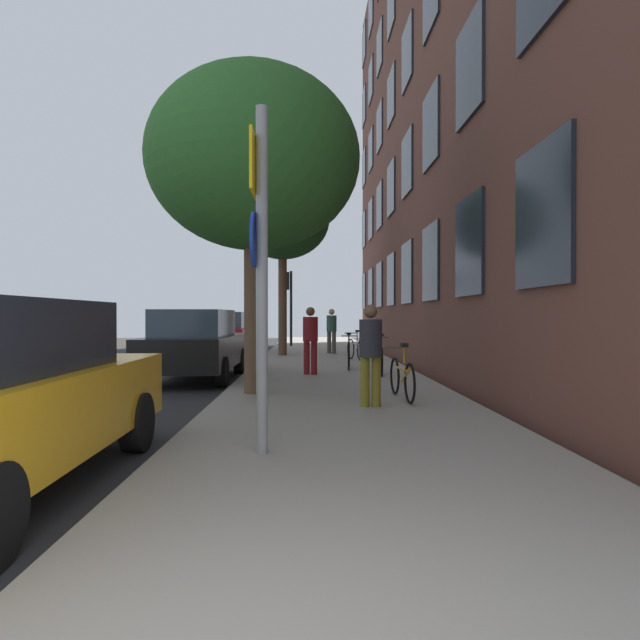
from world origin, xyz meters
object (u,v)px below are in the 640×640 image
(sign_post, at_px, (260,257))
(car_3, at_px, (246,328))
(traffic_light, at_px, (289,295))
(pedestrian_2, at_px, (332,328))
(bicycle_2, at_px, (349,354))
(bicycle_3, at_px, (356,348))
(car_1, at_px, (196,344))
(pedestrian_0, at_px, (371,348))
(bicycle_0, at_px, (402,377))
(tree_near, at_px, (254,160))
(tree_far, at_px, (283,220))
(car_2, at_px, (225,333))
(bicycle_1, at_px, (381,358))
(pedestrian_1, at_px, (310,336))

(sign_post, relative_size, car_3, 0.85)
(traffic_light, height_order, pedestrian_2, traffic_light)
(bicycle_2, distance_m, bicycle_3, 2.74)
(bicycle_3, height_order, car_1, car_1)
(pedestrian_0, height_order, car_3, pedestrian_0)
(bicycle_3, xyz_separation_m, car_1, (-4.08, -4.25, 0.36))
(sign_post, distance_m, bicycle_0, 4.41)
(sign_post, relative_size, traffic_light, 1.02)
(tree_near, distance_m, bicycle_3, 8.57)
(tree_far, xyz_separation_m, bicycle_2, (1.95, -4.94, -4.34))
(tree_far, bearing_deg, tree_near, -90.47)
(bicycle_3, bearing_deg, tree_near, -108.51)
(bicycle_2, bearing_deg, tree_near, -113.88)
(sign_post, bearing_deg, car_2, 99.63)
(sign_post, bearing_deg, bicycle_1, 73.56)
(bicycle_1, xyz_separation_m, pedestrian_0, (-0.77, -4.64, 0.51))
(traffic_light, height_order, bicycle_1, traffic_light)
(bicycle_1, height_order, car_3, car_3)
(car_3, bearing_deg, car_2, -89.22)
(tree_far, bearing_deg, car_1, -104.78)
(car_1, distance_m, car_2, 8.35)
(tree_far, relative_size, car_1, 1.37)
(tree_near, height_order, car_2, tree_near)
(tree_far, xyz_separation_m, pedestrian_1, (0.94, -6.39, -3.80))
(tree_far, height_order, pedestrian_1, tree_far)
(tree_near, distance_m, pedestrian_1, 4.62)
(bicycle_3, height_order, pedestrian_2, pedestrian_2)
(pedestrian_2, height_order, car_2, pedestrian_2)
(pedestrian_0, height_order, pedestrian_2, pedestrian_2)
(sign_post, relative_size, tree_far, 0.57)
(bicycle_0, xyz_separation_m, car_3, (-4.82, 20.48, 0.36))
(sign_post, distance_m, tree_near, 4.86)
(car_3, bearing_deg, car_1, -87.70)
(tree_far, relative_size, bicycle_0, 3.57)
(bicycle_3, relative_size, pedestrian_1, 0.99)
(pedestrian_2, bearing_deg, tree_near, -99.96)
(tree_near, xyz_separation_m, pedestrian_2, (1.82, 10.39, -3.20))
(sign_post, relative_size, pedestrian_0, 2.25)
(pedestrian_2, height_order, car_1, pedestrian_2)
(sign_post, relative_size, pedestrian_2, 2.14)
(bicycle_1, bearing_deg, car_3, 106.69)
(tree_far, distance_m, car_1, 7.79)
(bicycle_0, xyz_separation_m, car_2, (-4.70, 12.14, 0.36))
(sign_post, bearing_deg, bicycle_3, 80.40)
(bicycle_3, bearing_deg, pedestrian_2, 101.31)
(bicycle_0, distance_m, pedestrian_2, 11.19)
(tree_far, xyz_separation_m, bicycle_0, (2.44, -10.29, -4.34))
(traffic_light, distance_m, pedestrian_2, 5.57)
(bicycle_0, distance_m, car_2, 13.03)
(bicycle_1, relative_size, bicycle_2, 1.03)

